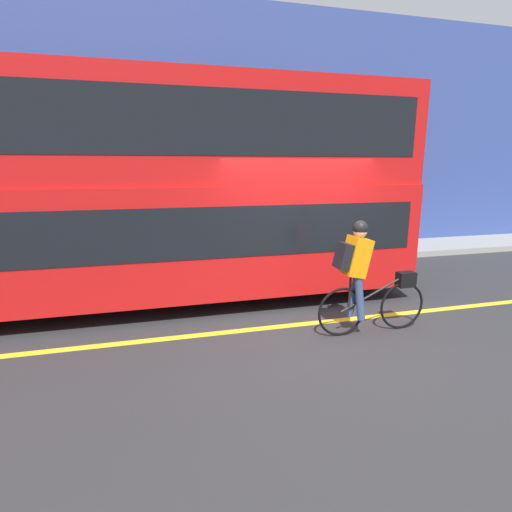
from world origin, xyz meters
TOP-DOWN VIEW (x-y plane):
  - ground_plane at (0.00, 0.00)m, footprint 80.00×80.00m
  - road_center_line at (0.00, 0.15)m, footprint 50.00×0.14m
  - sidewalk_curb at (0.00, 4.51)m, footprint 60.00×1.72m
  - building_facade at (0.00, 5.52)m, footprint 60.00×0.30m
  - bus at (-3.47, 1.92)m, footprint 11.39×2.54m
  - cyclist_on_bike at (0.56, -0.38)m, footprint 1.71×0.32m
  - street_sign_post at (1.53, 4.42)m, footprint 0.36×0.09m

SIDE VIEW (x-z plane):
  - ground_plane at x=0.00m, z-range 0.00..0.00m
  - road_center_line at x=0.00m, z-range 0.00..0.01m
  - sidewalk_curb at x=0.00m, z-range 0.00..0.15m
  - cyclist_on_bike at x=0.56m, z-range 0.06..1.72m
  - street_sign_post at x=1.53m, z-range 0.30..2.94m
  - bus at x=-3.47m, z-range 0.20..3.96m
  - building_facade at x=0.00m, z-range 0.00..6.41m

